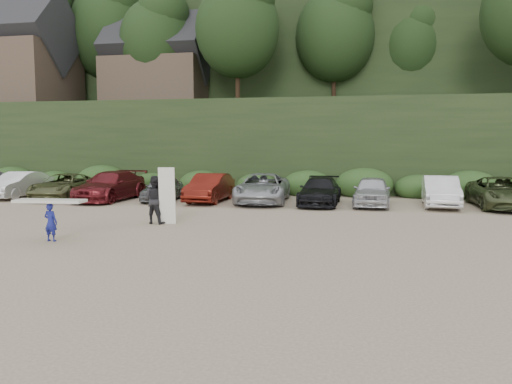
# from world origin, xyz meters

# --- Properties ---
(ground) EXTENTS (120.00, 120.00, 0.00)m
(ground) POSITION_xyz_m (0.00, 0.00, 0.00)
(ground) COLOR tan
(ground) RESTS_ON ground
(hillside_backdrop) EXTENTS (90.00, 41.50, 28.00)m
(hillside_backdrop) POSITION_xyz_m (-0.26, 35.93, 11.22)
(hillside_backdrop) COLOR black
(hillside_backdrop) RESTS_ON ground
(parked_cars) EXTENTS (34.11, 6.23, 1.65)m
(parked_cars) POSITION_xyz_m (-1.96, 10.01, 0.75)
(parked_cars) COLOR #BABABF
(parked_cars) RESTS_ON ground
(child_surfer) EXTENTS (2.33, 0.80, 1.37)m
(child_surfer) POSITION_xyz_m (-5.55, -1.42, 0.93)
(child_surfer) COLOR navy
(child_surfer) RESTS_ON ground
(adult_surfer) EXTENTS (1.40, 0.84, 2.25)m
(adult_surfer) POSITION_xyz_m (-3.57, 2.60, 0.97)
(adult_surfer) COLOR black
(adult_surfer) RESTS_ON ground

